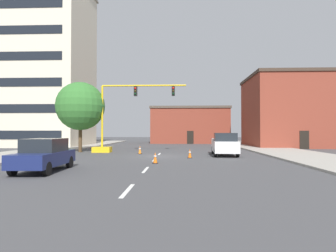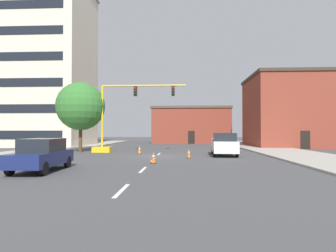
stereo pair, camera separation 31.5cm
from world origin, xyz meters
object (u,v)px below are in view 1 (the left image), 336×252
sedan_navy_near_left (44,155)px  traffic_signal_gantry (114,130)px  tree_left_near (80,106)px  traffic_cone_roadside_a (155,158)px  traffic_cone_roadside_c (190,154)px  traffic_cone_roadside_b (140,150)px  pickup_truck_white (224,144)px

sedan_navy_near_left → traffic_signal_gantry: bearing=87.6°
tree_left_near → traffic_cone_roadside_a: 13.80m
traffic_cone_roadside_a → traffic_cone_roadside_c: 4.59m
traffic_cone_roadside_c → traffic_cone_roadside_a: bearing=-122.0°
traffic_cone_roadside_a → tree_left_near: bearing=130.7°
traffic_signal_gantry → traffic_cone_roadside_b: size_ratio=12.03×
tree_left_near → sedan_navy_near_left: bearing=-77.9°
tree_left_near → traffic_cone_roadside_c: 13.26m
pickup_truck_white → traffic_cone_roadside_c: 4.15m
pickup_truck_white → traffic_cone_roadside_a: pickup_truck_white is taller
pickup_truck_white → traffic_cone_roadside_b: pickup_truck_white is taller
traffic_cone_roadside_c → traffic_cone_roadside_b: bearing=139.4°
sedan_navy_near_left → traffic_cone_roadside_c: 11.21m
tree_left_near → pickup_truck_white: tree_left_near is taller
pickup_truck_white → traffic_cone_roadside_c: bearing=-140.2°
tree_left_near → pickup_truck_white: size_ratio=1.30×
traffic_signal_gantry → pickup_truck_white: size_ratio=1.70×
tree_left_near → sedan_navy_near_left: 14.67m
pickup_truck_white → traffic_cone_roadside_a: (-5.58, -6.52, -0.60)m
traffic_cone_roadside_b → traffic_cone_roadside_c: (4.54, -3.89, -0.02)m
traffic_cone_roadside_a → traffic_signal_gantry: bearing=117.3°
traffic_cone_roadside_a → traffic_cone_roadside_b: bearing=105.1°
traffic_cone_roadside_b → pickup_truck_white: bearing=-9.4°
tree_left_near → traffic_cone_roadside_b: tree_left_near is taller
traffic_signal_gantry → tree_left_near: bearing=176.3°
sedan_navy_near_left → traffic_cone_roadside_a: sedan_navy_near_left is taller
traffic_cone_roadside_b → tree_left_near: bearing=161.6°
traffic_signal_gantry → traffic_cone_roadside_a: (5.00, -9.70, -1.89)m
pickup_truck_white → traffic_cone_roadside_a: size_ratio=7.18×
tree_left_near → sedan_navy_near_left: size_ratio=1.57×
traffic_signal_gantry → traffic_cone_roadside_a: size_ratio=12.22×
tree_left_near → traffic_cone_roadside_c: tree_left_near is taller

